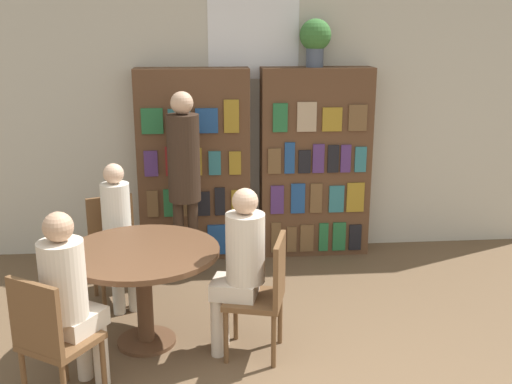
{
  "coord_description": "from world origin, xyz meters",
  "views": [
    {
      "loc": [
        -0.5,
        -2.66,
        2.33
      ],
      "look_at": [
        -0.11,
        1.88,
        1.05
      ],
      "focal_mm": 42.0,
      "sensor_mm": 36.0,
      "label": 1
    }
  ],
  "objects_px": {
    "seated_reader_left": "(118,229)",
    "librarian_standing": "(184,165)",
    "chair_far_side": "(265,291)",
    "bookshelf_right": "(315,163)",
    "seated_reader_right": "(240,261)",
    "seated_reader_back": "(69,292)",
    "flower_vase": "(315,38)",
    "reading_table": "(143,267)",
    "bookshelf_left": "(194,165)",
    "chair_left_side": "(115,243)",
    "chair_near_camera": "(51,336)"
  },
  "relations": [
    {
      "from": "seated_reader_left",
      "to": "librarian_standing",
      "type": "height_order",
      "value": "librarian_standing"
    },
    {
      "from": "chair_far_side",
      "to": "seated_reader_left",
      "type": "distance_m",
      "value": 1.46
    },
    {
      "from": "bookshelf_right",
      "to": "seated_reader_right",
      "type": "bearing_deg",
      "value": -114.29
    },
    {
      "from": "bookshelf_right",
      "to": "seated_reader_back",
      "type": "distance_m",
      "value": 3.12
    },
    {
      "from": "chair_far_side",
      "to": "seated_reader_left",
      "type": "bearing_deg",
      "value": 66.34
    },
    {
      "from": "flower_vase",
      "to": "seated_reader_left",
      "type": "relative_size",
      "value": 0.37
    },
    {
      "from": "seated_reader_left",
      "to": "reading_table",
      "type": "bearing_deg",
      "value": 90.0
    },
    {
      "from": "bookshelf_left",
      "to": "librarian_standing",
      "type": "distance_m",
      "value": 0.52
    },
    {
      "from": "bookshelf_left",
      "to": "seated_reader_back",
      "type": "relative_size",
      "value": 1.54
    },
    {
      "from": "chair_left_side",
      "to": "librarian_standing",
      "type": "bearing_deg",
      "value": -164.77
    },
    {
      "from": "bookshelf_right",
      "to": "chair_near_camera",
      "type": "xyz_separation_m",
      "value": [
        -2.08,
        -2.55,
        -0.46
      ]
    },
    {
      "from": "reading_table",
      "to": "seated_reader_left",
      "type": "xyz_separation_m",
      "value": [
        -0.26,
        0.67,
        0.07
      ]
    },
    {
      "from": "chair_near_camera",
      "to": "seated_reader_back",
      "type": "height_order",
      "value": "seated_reader_back"
    },
    {
      "from": "seated_reader_right",
      "to": "chair_far_side",
      "type": "bearing_deg",
      "value": -90.0
    },
    {
      "from": "bookshelf_right",
      "to": "seated_reader_right",
      "type": "distance_m",
      "value": 2.18
    },
    {
      "from": "chair_far_side",
      "to": "seated_reader_left",
      "type": "height_order",
      "value": "seated_reader_left"
    },
    {
      "from": "seated_reader_left",
      "to": "chair_far_side",
      "type": "bearing_deg",
      "value": 120.34
    },
    {
      "from": "bookshelf_left",
      "to": "librarian_standing",
      "type": "bearing_deg",
      "value": -99.35
    },
    {
      "from": "librarian_standing",
      "to": "bookshelf_left",
      "type": "bearing_deg",
      "value": 80.65
    },
    {
      "from": "seated_reader_right",
      "to": "seated_reader_left",
      "type": "bearing_deg",
      "value": 63.15
    },
    {
      "from": "seated_reader_back",
      "to": "flower_vase",
      "type": "bearing_deg",
      "value": 83.59
    },
    {
      "from": "flower_vase",
      "to": "chair_far_side",
      "type": "distance_m",
      "value": 2.73
    },
    {
      "from": "bookshelf_right",
      "to": "librarian_standing",
      "type": "xyz_separation_m",
      "value": [
        -1.32,
        -0.5,
        0.12
      ]
    },
    {
      "from": "reading_table",
      "to": "flower_vase",
      "type": "bearing_deg",
      "value": 48.95
    },
    {
      "from": "seated_reader_right",
      "to": "seated_reader_back",
      "type": "relative_size",
      "value": 1.0
    },
    {
      "from": "chair_left_side",
      "to": "seated_reader_back",
      "type": "height_order",
      "value": "seated_reader_back"
    },
    {
      "from": "reading_table",
      "to": "seated_reader_right",
      "type": "bearing_deg",
      "value": -14.69
    },
    {
      "from": "reading_table",
      "to": "librarian_standing",
      "type": "height_order",
      "value": "librarian_standing"
    },
    {
      "from": "reading_table",
      "to": "chair_far_side",
      "type": "bearing_deg",
      "value": -14.69
    },
    {
      "from": "bookshelf_right",
      "to": "seated_reader_left",
      "type": "xyz_separation_m",
      "value": [
        -1.85,
        -1.12,
        -0.27
      ]
    },
    {
      "from": "bookshelf_right",
      "to": "chair_far_side",
      "type": "relative_size",
      "value": 2.15
    },
    {
      "from": "seated_reader_back",
      "to": "librarian_standing",
      "type": "relative_size",
      "value": 0.71
    },
    {
      "from": "bookshelf_left",
      "to": "seated_reader_right",
      "type": "xyz_separation_m",
      "value": [
        0.34,
        -1.97,
        -0.24
      ]
    },
    {
      "from": "chair_far_side",
      "to": "seated_reader_back",
      "type": "xyz_separation_m",
      "value": [
        -1.26,
        -0.38,
        0.22
      ]
    },
    {
      "from": "seated_reader_left",
      "to": "bookshelf_right",
      "type": "bearing_deg",
      "value": -170.11
    },
    {
      "from": "bookshelf_left",
      "to": "bookshelf_right",
      "type": "bearing_deg",
      "value": -0.01
    },
    {
      "from": "seated_reader_back",
      "to": "librarian_standing",
      "type": "height_order",
      "value": "librarian_standing"
    },
    {
      "from": "bookshelf_right",
      "to": "chair_near_camera",
      "type": "height_order",
      "value": "bookshelf_right"
    },
    {
      "from": "chair_far_side",
      "to": "seated_reader_back",
      "type": "bearing_deg",
      "value": 121.48
    },
    {
      "from": "chair_far_side",
      "to": "seated_reader_back",
      "type": "relative_size",
      "value": 0.72
    },
    {
      "from": "librarian_standing",
      "to": "seated_reader_left",
      "type": "bearing_deg",
      "value": -130.87
    },
    {
      "from": "bookshelf_left",
      "to": "chair_left_side",
      "type": "height_order",
      "value": "bookshelf_left"
    },
    {
      "from": "chair_near_camera",
      "to": "seated_reader_left",
      "type": "relative_size",
      "value": 0.73
    },
    {
      "from": "reading_table",
      "to": "chair_left_side",
      "type": "distance_m",
      "value": 0.91
    },
    {
      "from": "reading_table",
      "to": "librarian_standing",
      "type": "distance_m",
      "value": 1.4
    },
    {
      "from": "flower_vase",
      "to": "chair_far_side",
      "type": "height_order",
      "value": "flower_vase"
    },
    {
      "from": "flower_vase",
      "to": "librarian_standing",
      "type": "bearing_deg",
      "value": -158.53
    },
    {
      "from": "bookshelf_right",
      "to": "librarian_standing",
      "type": "bearing_deg",
      "value": -159.14
    },
    {
      "from": "seated_reader_back",
      "to": "seated_reader_right",
      "type": "bearing_deg",
      "value": 54.02
    },
    {
      "from": "chair_far_side",
      "to": "reading_table",
      "type": "bearing_deg",
      "value": 90.0
    }
  ]
}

